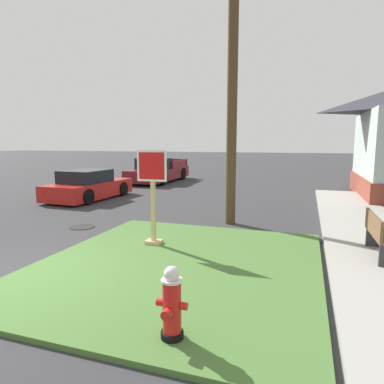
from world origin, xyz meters
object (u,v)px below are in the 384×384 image
stop_sign (153,200)px  parked_sedan_red (88,186)px  utility_pole (233,54)px  street_bench (379,233)px  manhole_cover (82,227)px  fire_hydrant (172,305)px  pickup_truck_maroon (158,172)px

stop_sign → parked_sedan_red: bearing=136.2°
parked_sedan_red → utility_pole: utility_pole is taller
street_bench → manhole_cover: bearing=176.5°
parked_sedan_red → street_bench: bearing=-24.8°
stop_sign → utility_pole: 4.81m
fire_hydrant → pickup_truck_maroon: pickup_truck_maroon is taller
parked_sedan_red → manhole_cover: bearing=-56.6°
manhole_cover → utility_pole: utility_pole is taller
parked_sedan_red → pickup_truck_maroon: (0.18, 6.84, 0.08)m
pickup_truck_maroon → utility_pole: 12.11m
fire_hydrant → stop_sign: 3.91m
pickup_truck_maroon → utility_pole: (6.52, -9.30, 4.19)m
fire_hydrant → stop_sign: bearing=118.3°
fire_hydrant → manhole_cover: (-4.55, 4.44, -0.49)m
fire_hydrant → parked_sedan_red: parked_sedan_red is taller
stop_sign → parked_sedan_red: size_ratio=0.52×
fire_hydrant → utility_pole: (-0.66, 6.24, 4.31)m
stop_sign → manhole_cover: (-2.72, 1.04, -1.10)m
manhole_cover → pickup_truck_maroon: pickup_truck_maroon is taller
fire_hydrant → utility_pole: utility_pole is taller
manhole_cover → pickup_truck_maroon: bearing=103.3°
stop_sign → pickup_truck_maroon: 13.28m
street_bench → utility_pole: bearing=147.4°
parked_sedan_red → street_bench: size_ratio=2.77×
stop_sign → manhole_cover: 3.12m
parked_sedan_red → utility_pole: (6.70, -2.46, 4.27)m
manhole_cover → stop_sign: bearing=-21.0°
fire_hydrant → manhole_cover: size_ratio=1.27×
fire_hydrant → street_bench: (2.87, 3.99, 0.09)m
parked_sedan_red → fire_hydrant: bearing=-49.8°
manhole_cover → pickup_truck_maroon: (-2.63, 11.10, 0.61)m
fire_hydrant → utility_pole: size_ratio=0.10×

